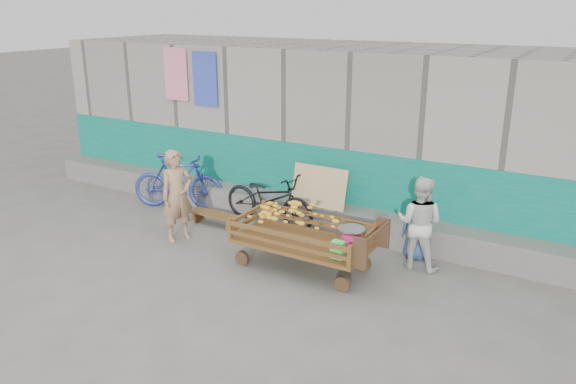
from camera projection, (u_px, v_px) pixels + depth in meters
The scene contains 9 objects.
ground at pixel (229, 278), 8.03m from camera, with size 80.00×80.00×0.00m, color #5C5A55.
building_wall at pixel (349, 127), 10.89m from camera, with size 12.00×3.50×3.00m.
banana_cart at pixel (300, 228), 8.17m from camera, with size 2.17×0.99×0.93m.
bench at pixel (214, 216), 9.91m from camera, with size 0.90×0.27×0.23m.
vendor_man at pixel (177, 196), 9.13m from camera, with size 0.56×0.37×1.53m, color #A97F5B.
woman at pixel (419, 223), 8.15m from camera, with size 0.68×0.53×1.41m, color silver.
child at pixel (417, 230), 8.52m from camera, with size 0.45×0.29×0.92m, color #315092.
bicycle_dark at pixel (269, 199), 9.84m from camera, with size 0.64×1.85×0.97m, color black.
bicycle_blue at pixel (178, 182), 10.64m from camera, with size 0.50×1.76×1.06m, color #2B3C9B.
Camera 1 is at (4.37, -5.82, 3.71)m, focal length 35.00 mm.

